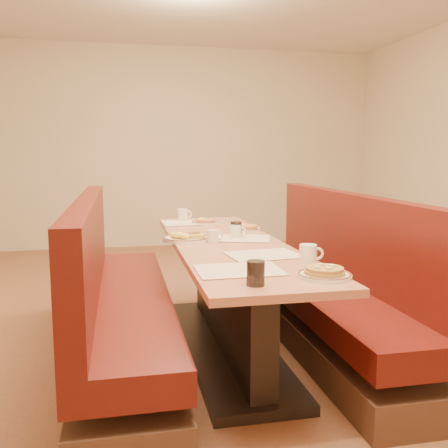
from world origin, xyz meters
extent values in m
plane|color=#9E6647|center=(0.00, 0.00, 0.00)|extent=(8.00, 8.00, 0.00)
cube|color=beige|center=(0.00, 4.00, 1.40)|extent=(6.00, 0.04, 2.80)
cube|color=black|center=(0.00, 0.00, 0.03)|extent=(0.55, 1.88, 0.06)
cube|color=black|center=(0.00, 0.00, 0.35)|extent=(0.15, 1.75, 0.71)
cube|color=#BA6556|center=(0.00, 0.00, 0.73)|extent=(0.70, 2.50, 0.04)
cube|color=#4C3326|center=(-0.68, 0.00, 0.10)|extent=(0.55, 2.50, 0.20)
cube|color=#590F0F|center=(-0.68, 0.00, 0.37)|extent=(0.55, 2.50, 0.16)
cube|color=#590F0F|center=(-0.89, 0.00, 0.75)|extent=(0.12, 2.50, 0.60)
cube|color=#4C3326|center=(0.68, 0.00, 0.10)|extent=(0.55, 2.50, 0.20)
cube|color=#590F0F|center=(0.68, 0.00, 0.37)|extent=(0.55, 2.50, 0.16)
cube|color=#590F0F|center=(0.89, 0.00, 0.75)|extent=(0.12, 2.50, 0.60)
cube|color=#F6E1C1|center=(-0.12, -0.81, 0.75)|extent=(0.42, 0.31, 0.00)
cube|color=#F6E1C1|center=(0.10, -0.47, 0.75)|extent=(0.43, 0.34, 0.00)
cube|color=#F6E1C1|center=(-0.12, 0.93, 0.75)|extent=(0.46, 0.36, 0.00)
cube|color=#F6E1C1|center=(0.11, 0.09, 0.75)|extent=(0.47, 0.40, 0.00)
cylinder|color=white|center=(0.24, -1.02, 0.76)|extent=(0.25, 0.25, 0.02)
torus|color=brown|center=(0.24, -1.02, 0.77)|extent=(0.25, 0.25, 0.01)
cylinder|color=#B08D3F|center=(0.24, -1.02, 0.78)|extent=(0.19, 0.19, 0.02)
cylinder|color=#B08D3F|center=(0.24, -1.02, 0.79)|extent=(0.18, 0.18, 0.01)
cylinder|color=beige|center=(0.28, -1.01, 0.80)|extent=(0.03, 0.03, 0.01)
cylinder|color=beige|center=(0.24, -0.98, 0.80)|extent=(0.03, 0.03, 0.01)
cylinder|color=beige|center=(0.20, -1.02, 0.80)|extent=(0.03, 0.03, 0.01)
cylinder|color=beige|center=(0.25, -1.06, 0.80)|extent=(0.03, 0.03, 0.01)
cylinder|color=white|center=(-0.26, 0.11, 0.76)|extent=(0.32, 0.32, 0.02)
torus|color=brown|center=(-0.26, 0.11, 0.77)|extent=(0.31, 0.31, 0.01)
ellipsoid|color=yellow|center=(-0.32, 0.08, 0.79)|extent=(0.08, 0.08, 0.04)
ellipsoid|color=yellow|center=(-0.28, 0.05, 0.79)|extent=(0.07, 0.07, 0.04)
ellipsoid|color=yellow|center=(-0.34, 0.13, 0.79)|extent=(0.06, 0.06, 0.04)
cylinder|color=brown|center=(-0.22, 0.13, 0.78)|extent=(0.12, 0.05, 0.03)
cylinder|color=brown|center=(-0.23, 0.17, 0.78)|extent=(0.12, 0.05, 0.03)
cube|color=gold|center=(-0.20, 0.07, 0.78)|extent=(0.10, 0.08, 0.02)
cylinder|color=white|center=(0.24, 0.45, 0.76)|extent=(0.25, 0.25, 0.02)
torus|color=brown|center=(0.24, 0.45, 0.77)|extent=(0.24, 0.24, 0.01)
cylinder|color=#C48045|center=(0.24, 0.45, 0.78)|extent=(0.17, 0.17, 0.02)
ellipsoid|color=yellow|center=(0.20, 0.47, 0.79)|extent=(0.05, 0.05, 0.03)
cylinder|color=white|center=(0.00, 0.87, 0.76)|extent=(0.23, 0.23, 0.02)
torus|color=brown|center=(0.00, 0.87, 0.77)|extent=(0.23, 0.23, 0.01)
cylinder|color=#C48045|center=(0.00, 0.87, 0.78)|extent=(0.16, 0.16, 0.02)
ellipsoid|color=yellow|center=(-0.03, 0.89, 0.78)|extent=(0.05, 0.05, 0.02)
cylinder|color=white|center=(0.28, -0.71, 0.80)|extent=(0.09, 0.09, 0.10)
torus|color=white|center=(0.33, -0.72, 0.80)|extent=(0.07, 0.03, 0.07)
cylinder|color=black|center=(0.28, -0.71, 0.84)|extent=(0.08, 0.08, 0.01)
cylinder|color=white|center=(-0.10, -0.01, 0.79)|extent=(0.08, 0.08, 0.08)
torus|color=white|center=(-0.06, 0.00, 0.79)|extent=(0.06, 0.02, 0.06)
cylinder|color=black|center=(-0.10, -0.01, 0.83)|extent=(0.07, 0.07, 0.01)
cylinder|color=white|center=(0.09, 0.16, 0.79)|extent=(0.08, 0.08, 0.09)
torus|color=white|center=(0.13, 0.15, 0.79)|extent=(0.06, 0.02, 0.06)
cylinder|color=black|center=(0.09, 0.16, 0.83)|extent=(0.07, 0.07, 0.01)
cylinder|color=white|center=(-0.16, 1.10, 0.80)|extent=(0.09, 0.09, 0.10)
torus|color=white|center=(-0.11, 1.11, 0.80)|extent=(0.07, 0.03, 0.07)
cylinder|color=black|center=(-0.16, 1.10, 0.84)|extent=(0.08, 0.08, 0.01)
cylinder|color=black|center=(-0.11, -1.09, 0.80)|extent=(0.08, 0.08, 0.11)
cylinder|color=silver|center=(-0.11, -1.09, 0.81)|extent=(0.08, 0.08, 0.11)
cylinder|color=black|center=(0.10, 0.18, 0.80)|extent=(0.07, 0.07, 0.11)
cylinder|color=silver|center=(0.10, 0.18, 0.80)|extent=(0.08, 0.08, 0.11)
camera|label=1|loc=(-0.69, -3.15, 1.33)|focal=40.00mm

